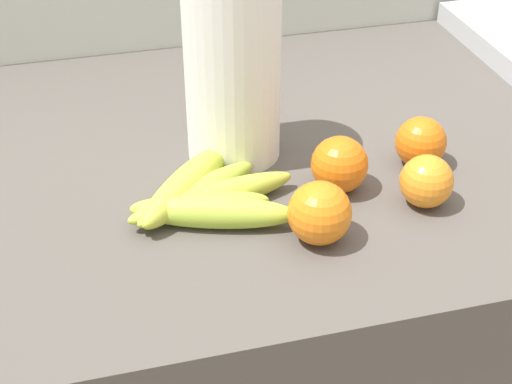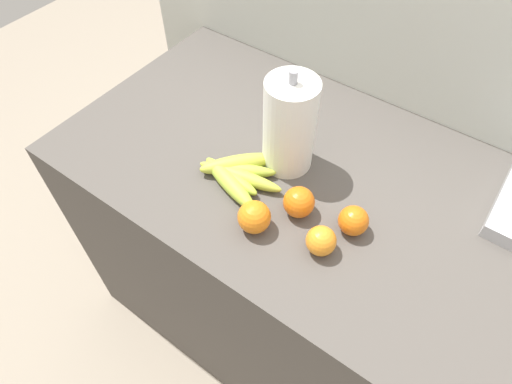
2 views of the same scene
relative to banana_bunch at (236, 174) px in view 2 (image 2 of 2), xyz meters
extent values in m
plane|color=gray|center=(0.32, 0.12, -0.89)|extent=(6.00, 6.00, 0.00)
cube|color=#514C47|center=(0.32, 0.12, -0.46)|extent=(1.65, 0.72, 0.87)
cube|color=silver|center=(0.32, 0.51, -0.24)|extent=(2.05, 0.06, 1.30)
ellipsoid|color=#AECC3F|center=(0.01, -0.03, 0.00)|extent=(0.20, 0.10, 0.04)
ellipsoid|color=#ADCB3F|center=(0.00, -0.02, 0.00)|extent=(0.16, 0.04, 0.03)
ellipsoid|color=#B4C13F|center=(0.01, 0.00, 0.00)|extent=(0.22, 0.08, 0.04)
ellipsoid|color=#AAC03F|center=(0.00, 0.01, 0.00)|extent=(0.18, 0.12, 0.03)
ellipsoid|color=#BBC53F|center=(-0.01, 0.03, 0.00)|extent=(0.16, 0.17, 0.04)
sphere|color=orange|center=(0.27, -0.05, 0.01)|extent=(0.07, 0.07, 0.07)
sphere|color=orange|center=(0.18, 0.00, 0.02)|extent=(0.07, 0.07, 0.07)
sphere|color=orange|center=(0.12, -0.09, 0.02)|extent=(0.07, 0.07, 0.07)
sphere|color=orange|center=(0.30, 0.03, 0.01)|extent=(0.07, 0.07, 0.07)
cylinder|color=white|center=(0.07, 0.12, 0.10)|extent=(0.12, 0.12, 0.24)
cylinder|color=gray|center=(0.07, 0.12, 0.12)|extent=(0.02, 0.02, 0.27)
camera|label=1|loc=(-0.13, -0.76, 0.55)|focal=54.93mm
camera|label=2|loc=(0.45, -0.54, 0.80)|focal=30.70mm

